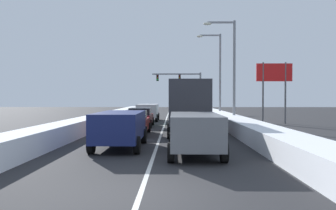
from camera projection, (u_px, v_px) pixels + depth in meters
The scene contains 16 objects.
ground_plane at pixel (163, 128), 26.70m from camera, with size 120.00×120.00×0.00m, color #28282B.
lane_stripe_between_right_lane_and_center_lane at pixel (165, 124), 31.29m from camera, with size 0.14×50.49×0.01m, color silver.
snow_bank_right_shoulder at pixel (224, 119), 31.19m from camera, with size 1.81×50.49×0.90m, color white.
snow_bank_left_shoulder at pixel (105, 119), 31.37m from camera, with size 1.52×50.49×0.94m, color white.
suv_gray_right_lane_nearest at pixel (195, 130), 14.30m from camera, with size 2.16×4.90×1.67m.
box_truck_right_lane_second at pixel (188, 105), 22.27m from camera, with size 2.53×7.20×3.36m.
suv_green_right_lane_third at pixel (183, 113), 30.50m from camera, with size 2.16×4.90×1.67m.
sedan_white_right_lane_fourth at pixel (180, 113), 36.91m from camera, with size 2.00×4.50×1.51m.
suv_navy_center_lane_nearest at pixel (120, 126), 16.26m from camera, with size 2.16×4.90×1.67m.
sedan_red_center_lane_second at pixel (133, 123), 22.13m from camera, with size 2.00×4.50×1.51m.
sedan_maroon_center_lane_third at pixel (140, 117), 28.33m from camera, with size 2.00×4.50×1.51m.
suv_silver_center_lane_fourth at pixel (148, 111), 35.40m from camera, with size 2.16×4.90×1.67m.
traffic_light_gantry at pixel (185, 84), 54.08m from camera, with size 7.54×0.47×6.20m.
street_lamp_right_near at pixel (230, 63), 28.80m from camera, with size 2.66×0.36×8.63m.
street_lamp_right_mid at pixel (217, 69), 37.97m from camera, with size 2.66×0.36×9.20m.
roadside_sign_right at pixel (274, 79), 31.54m from camera, with size 3.20×0.16×5.50m.
Camera 1 is at (0.81, -8.29, 2.34)m, focal length 37.65 mm.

